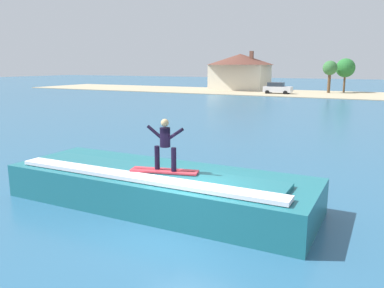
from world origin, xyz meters
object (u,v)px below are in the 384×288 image
at_px(wave_crest, 158,187).
at_px(house_with_chimney, 240,69).
at_px(car_near_shore, 277,88).
at_px(tree_short_bushy, 330,69).
at_px(surfboard, 164,171).
at_px(tree_tall_bare, 345,68).
at_px(surfer, 165,142).

relative_size(wave_crest, house_with_chimney, 0.84).
distance_m(car_near_shore, tree_short_bushy, 9.26).
height_order(surfboard, house_with_chimney, house_with_chimney).
distance_m(surfboard, tree_tall_bare, 58.72).
bearing_deg(surfer, car_near_shore, 101.05).
bearing_deg(car_near_shore, tree_tall_bare, 39.69).
xyz_separation_m(wave_crest, surfer, (0.51, -0.37, 1.63)).
bearing_deg(surfboard, car_near_shore, 100.99).
relative_size(surfer, car_near_shore, 0.37).
bearing_deg(surfboard, tree_short_bushy, 92.94).
xyz_separation_m(tree_tall_bare, tree_short_bushy, (-2.07, -2.34, -0.11)).
relative_size(wave_crest, surfboard, 4.68).
bearing_deg(surfboard, wave_crest, 143.04).
bearing_deg(car_near_shore, surfboard, -79.01).
height_order(surfboard, tree_short_bushy, tree_short_bushy).
distance_m(car_near_shore, tree_tall_bare, 12.24).
bearing_deg(surfer, tree_short_bushy, 92.99).
xyz_separation_m(surfboard, car_near_shore, (-9.93, 51.09, -0.34)).
height_order(surfer, car_near_shore, surfer).
bearing_deg(car_near_shore, house_with_chimney, 142.21).
height_order(surfer, tree_short_bushy, tree_short_bushy).
distance_m(car_near_shore, house_with_chimney, 11.48).
distance_m(surfer, tree_tall_bare, 58.71).
bearing_deg(surfboard, surfer, -18.20).
height_order(surfboard, car_near_shore, car_near_shore).
bearing_deg(tree_short_bushy, surfboard, -87.06).
height_order(surfer, house_with_chimney, house_with_chimney).
bearing_deg(tree_short_bushy, car_near_shore, -143.42).
height_order(surfboard, surfer, surfer).
distance_m(surfboard, house_with_chimney, 60.90).
xyz_separation_m(surfer, tree_short_bushy, (-2.94, 56.33, 1.73)).
xyz_separation_m(surfboard, house_with_chimney, (-18.71, 57.90, 2.57)).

